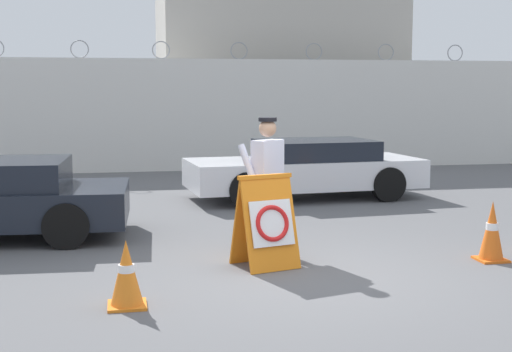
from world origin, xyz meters
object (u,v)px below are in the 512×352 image
(security_guard, at_px, (267,177))
(parked_car_rear_sedan, at_px, (306,168))
(barricade_sign, at_px, (266,221))
(traffic_cone_mid, at_px, (492,231))
(traffic_cone_near, at_px, (126,274))

(security_guard, relative_size, parked_car_rear_sedan, 0.38)
(barricade_sign, bearing_deg, security_guard, 61.47)
(security_guard, height_order, traffic_cone_mid, security_guard)
(traffic_cone_near, bearing_deg, traffic_cone_mid, 13.16)
(traffic_cone_mid, bearing_deg, parked_car_rear_sedan, 100.09)
(barricade_sign, relative_size, security_guard, 0.64)
(traffic_cone_near, distance_m, parked_car_rear_sedan, 7.52)
(security_guard, distance_m, traffic_cone_mid, 2.97)
(security_guard, xyz_separation_m, traffic_cone_mid, (2.72, -0.99, -0.64))
(traffic_cone_near, bearing_deg, barricade_sign, 37.49)
(traffic_cone_mid, distance_m, parked_car_rear_sedan, 5.59)
(security_guard, height_order, traffic_cone_near, security_guard)
(barricade_sign, height_order, traffic_cone_mid, barricade_sign)
(traffic_cone_near, height_order, traffic_cone_mid, traffic_cone_mid)
(security_guard, distance_m, parked_car_rear_sedan, 4.85)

